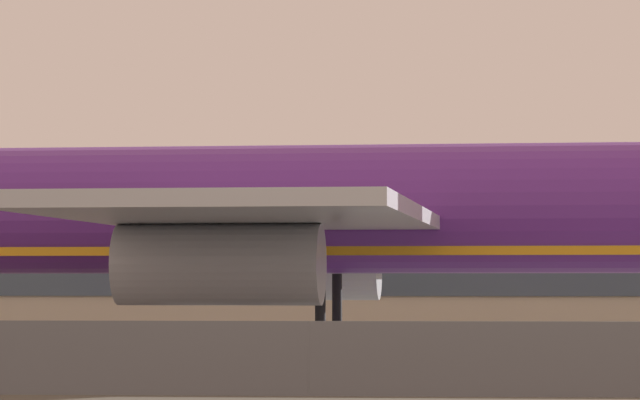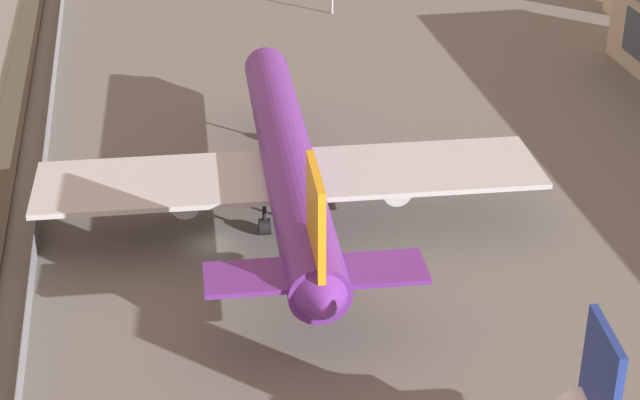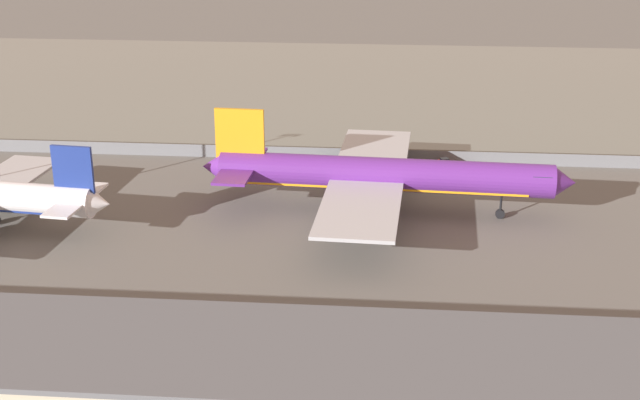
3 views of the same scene
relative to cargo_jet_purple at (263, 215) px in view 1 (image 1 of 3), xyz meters
name	(u,v)px [view 1 (image 1 of 3)]	position (x,y,z in m)	size (l,w,h in m)	color
ground_plane	(348,377)	(3.78, -7.73, -5.83)	(500.00, 500.00, 0.00)	#66635E
perimeter_fence	(309,365)	(3.78, -23.73, -4.72)	(280.00, 0.10, 2.24)	slate
cargo_jet_purple	(263,215)	(0.00, 0.00, 0.00)	(55.08, 47.52, 15.29)	#602889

